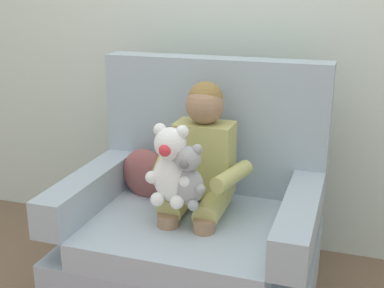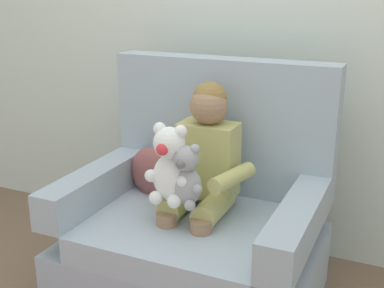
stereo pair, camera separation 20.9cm
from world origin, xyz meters
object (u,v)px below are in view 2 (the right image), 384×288
seated_child (202,167)px  plush_white (170,166)px  plush_grey (186,177)px  armchair (198,230)px  throw_pillow (153,173)px

seated_child → plush_white: (-0.07, -0.19, 0.06)m
plush_grey → plush_white: bearing=179.8°
armchair → seated_child: armchair is taller
seated_child → plush_white: size_ratio=2.42×
seated_child → plush_white: seated_child is taller
plush_white → seated_child: bearing=74.2°
armchair → plush_grey: 0.39m
armchair → plush_grey: size_ratio=4.05×
armchair → plush_white: size_ratio=3.22×
plush_grey → armchair: bearing=104.1°
plush_white → throw_pillow: 0.40m
throw_pillow → armchair: bearing=-18.9°
plush_white → plush_grey: (0.08, -0.01, -0.03)m
armchair → throw_pillow: armchair is taller
armchair → throw_pillow: size_ratio=4.21×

